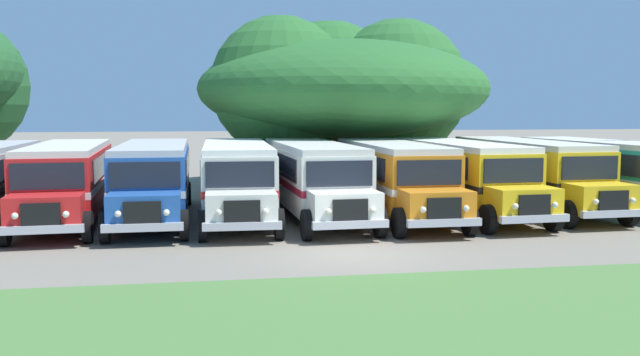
% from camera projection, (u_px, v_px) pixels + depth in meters
% --- Properties ---
extents(ground_plane, '(220.00, 220.00, 0.00)m').
position_uv_depth(ground_plane, '(352.00, 253.00, 19.66)').
color(ground_plane, slate).
extents(foreground_grass_strip, '(80.00, 9.36, 0.01)m').
position_uv_depth(foreground_grass_strip, '(436.00, 335.00, 12.47)').
color(foreground_grass_strip, '#4C7538').
rests_on(foreground_grass_strip, ground_plane).
extents(parked_bus_slot_1, '(3.22, 10.92, 2.82)m').
position_uv_depth(parked_bus_slot_1, '(67.00, 178.00, 25.40)').
color(parked_bus_slot_1, red).
rests_on(parked_bus_slot_1, ground_plane).
extents(parked_bus_slot_2, '(2.81, 10.86, 2.82)m').
position_uv_depth(parked_bus_slot_2, '(154.00, 177.00, 25.81)').
color(parked_bus_slot_2, '#23519E').
rests_on(parked_bus_slot_2, ground_plane).
extents(parked_bus_slot_3, '(2.82, 10.86, 2.82)m').
position_uv_depth(parked_bus_slot_3, '(237.00, 176.00, 26.07)').
color(parked_bus_slot_3, silver).
rests_on(parked_bus_slot_3, ground_plane).
extents(parked_bus_slot_4, '(3.09, 10.89, 2.82)m').
position_uv_depth(parked_bus_slot_4, '(313.00, 175.00, 26.29)').
color(parked_bus_slot_4, silver).
rests_on(parked_bus_slot_4, ground_plane).
extents(parked_bus_slot_5, '(2.80, 10.85, 2.82)m').
position_uv_depth(parked_bus_slot_5, '(393.00, 174.00, 26.66)').
color(parked_bus_slot_5, orange).
rests_on(parked_bus_slot_5, ground_plane).
extents(parked_bus_slot_6, '(3.17, 10.91, 2.82)m').
position_uv_depth(parked_bus_slot_6, '(461.00, 173.00, 27.37)').
color(parked_bus_slot_6, yellow).
rests_on(parked_bus_slot_6, ground_plane).
extents(parked_bus_slot_7, '(3.07, 10.89, 2.82)m').
position_uv_depth(parked_bus_slot_7, '(528.00, 170.00, 28.45)').
color(parked_bus_slot_7, yellow).
rests_on(parked_bus_slot_7, ground_plane).
extents(parked_bus_slot_8, '(3.60, 10.98, 2.82)m').
position_uv_depth(parked_bus_slot_8, '(610.00, 171.00, 28.09)').
color(parked_bus_slot_8, teal).
rests_on(parked_bus_slot_8, ground_plane).
extents(broad_shade_tree, '(14.90, 15.59, 9.14)m').
position_uv_depth(broad_shade_tree, '(341.00, 90.00, 36.18)').
color(broad_shade_tree, brown).
rests_on(broad_shade_tree, ground_plane).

